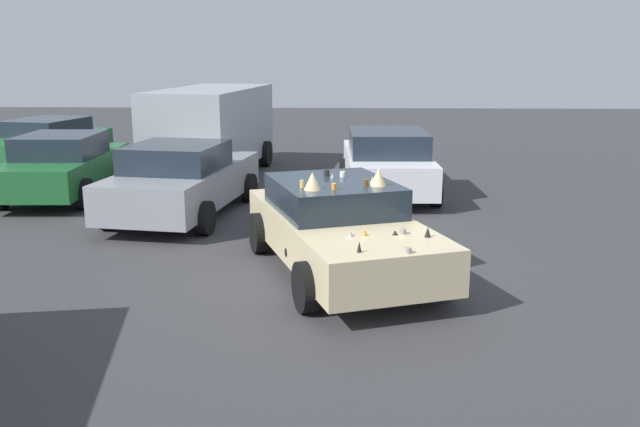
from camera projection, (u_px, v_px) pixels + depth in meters
ground_plane at (340, 272)px, 10.14m from camera, size 60.00×60.00×0.00m
art_car_decorated at (339, 226)px, 10.04m from camera, size 4.75×3.17×1.58m
parked_van_far_left at (212, 127)px, 17.84m from camera, size 5.38×2.82×2.28m
parked_sedan_far_right at (387, 162)px, 15.50m from camera, size 4.51×2.19×1.48m
parked_sedan_near_left at (45, 144)px, 18.89m from camera, size 4.53×2.64×1.38m
parked_sedan_near_right at (64, 165)px, 15.26m from camera, size 4.39×2.11×1.43m
parked_sedan_row_back_far at (183, 180)px, 13.48m from camera, size 4.75×2.57×1.48m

